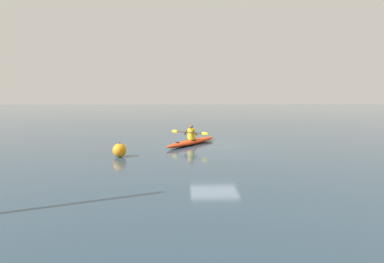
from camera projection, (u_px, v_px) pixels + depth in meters
name	position (u px, v px, depth m)	size (l,w,h in m)	color
ground_plane	(214.00, 146.00, 16.89)	(160.00, 160.00, 0.00)	#283D4C
kayak	(192.00, 142.00, 17.33)	(3.04, 4.00, 0.29)	red
kayaker	(191.00, 133.00, 17.20)	(1.92, 1.35, 0.79)	yellow
mooring_buoy_orange_mid	(119.00, 150.00, 13.79)	(0.59, 0.59, 0.63)	orange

